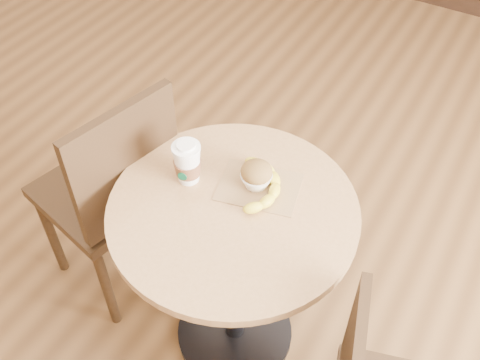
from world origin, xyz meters
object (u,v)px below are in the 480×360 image
at_px(cafe_table, 234,249).
at_px(muffin, 256,175).
at_px(banana, 257,186).
at_px(chair_left, 114,191).
at_px(coffee_cup, 187,164).

height_order(cafe_table, muffin, muffin).
bearing_deg(cafe_table, muffin, 82.23).
xyz_separation_m(muffin, banana, (0.01, -0.02, -0.03)).
bearing_deg(chair_left, coffee_cup, 106.16).
xyz_separation_m(cafe_table, banana, (0.03, 0.09, 0.22)).
height_order(cafe_table, banana, banana).
bearing_deg(coffee_cup, banana, 5.73).
bearing_deg(muffin, banana, -53.16).
distance_m(coffee_cup, muffin, 0.21).
relative_size(cafe_table, chair_left, 0.78).
bearing_deg(chair_left, banana, 111.86).
relative_size(chair_left, coffee_cup, 6.70).
bearing_deg(cafe_table, coffee_cup, 170.10).
distance_m(cafe_table, chair_left, 0.50).
distance_m(muffin, banana, 0.03).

